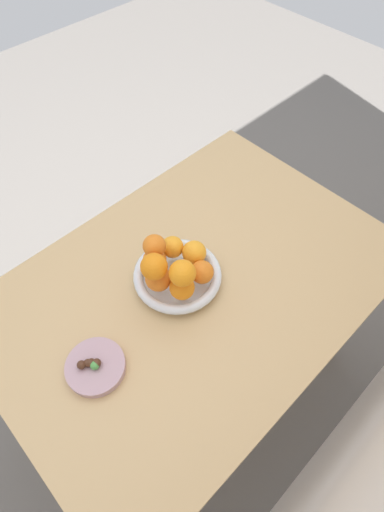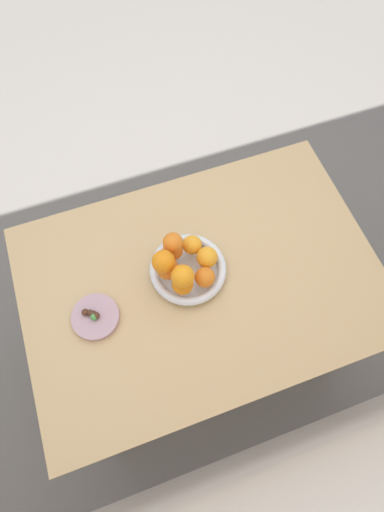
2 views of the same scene
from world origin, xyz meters
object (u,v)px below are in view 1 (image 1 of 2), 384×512
Objects in this scene: orange_1 at (202,272)px; orange_6 at (154,246)px; orange_4 at (155,259)px; candy_ball_0 at (94,364)px; orange_8 at (182,273)px; candy_ball_4 at (91,363)px; orange_2 at (194,253)px; orange_7 at (154,267)px; dining_table at (195,298)px; candy_dish at (96,367)px; orange_3 at (173,247)px; orange_5 at (158,278)px; candy_ball_5 at (81,365)px; fruit_bowl at (178,276)px; candy_ball_2 at (97,363)px; candy_ball_1 at (89,364)px; orange_0 at (182,287)px; candy_ball_3 at (95,365)px.

orange_6 is (0.06, -0.11, 0.06)m from orange_1.
candy_ball_0 is at bearing 20.29° from orange_4.
orange_4 is at bearing -92.94° from orange_8.
orange_2 is at bearing -173.75° from candy_ball_4.
dining_table is at bearing 161.07° from orange_7.
candy_dish is 0.36m from orange_3.
orange_4 is at bearing -159.71° from candy_ball_0.
orange_7 is at bearing 27.22° from orange_3.
orange_5 is 0.07m from orange_7.
orange_7 is (0.04, 0.05, 0.07)m from orange_4.
orange_6 is 2.81× the size of candy_ball_5.
orange_7 is at bearing -29.40° from orange_1.
orange_1 is at bearing 118.05° from fruit_bowl.
candy_dish is 2.38× the size of orange_6.
fruit_bowl is 3.88× the size of orange_1.
candy_ball_2 is at bearing 141.21° from candy_dish.
fruit_bowl is 0.31m from candy_ball_4.
orange_5 reaches higher than orange_1.
orange_2 is 0.97× the size of orange_5.
orange_2 is 0.12m from orange_6.
candy_ball_4 is at bearing 6.25° from orange_2.
orange_3 is 0.35m from candy_ball_4.
orange_8 reaches higher than candy_ball_2.
orange_6 is (0.06, -0.09, 0.22)m from dining_table.
orange_7 is 3.10× the size of candy_ball_2.
orange_8 is 0.28m from candy_ball_2.
candy_ball_2 is (-0.00, 0.00, 0.02)m from candy_dish.
orange_5 reaches higher than candy_ball_1.
candy_ball_5 is (0.36, 0.08, -0.04)m from orange_3.
orange_5 is 0.27m from candy_ball_5.
dining_table is 17.86× the size of orange_4.
orange_3 is at bearing -121.95° from orange_0.
candy_ball_3 is at bearing 101.61° from candy_ball_4.
dining_table is at bearing -179.35° from candy_ball_1.
orange_7 is 1.01× the size of orange_8.
fruit_bowl is 3.65× the size of orange_2.
candy_ball_0 is (0.34, 0.01, 0.12)m from dining_table.
orange_6 is (0.09, -0.05, 0.06)m from orange_2.
orange_1 is at bearing 178.76° from orange_0.
orange_7 is (0.10, 0.05, 0.07)m from orange_3.
orange_8 is (-0.27, 0.01, 0.13)m from candy_dish.
orange_4 reaches higher than candy_ball_0.
candy_ball_2 is at bearing 7.84° from orange_2.
orange_0 is 1.08× the size of orange_6.
orange_3 is (-0.03, -0.05, 0.05)m from fruit_bowl.
orange_2 is 0.37m from candy_ball_4.
dining_table is 7.88× the size of candy_dish.
candy_ball_1 is at bearing -3.06° from orange_1.
orange_3 is at bearing -163.44° from candy_dish.
orange_3 is 0.97× the size of orange_4.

